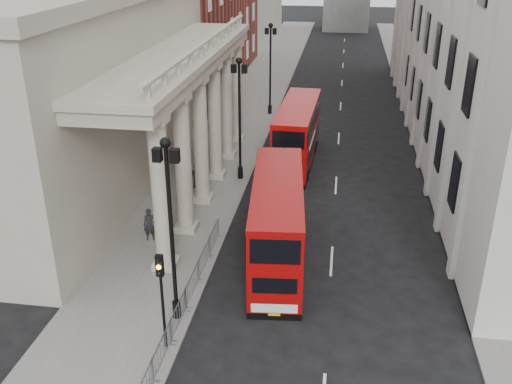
% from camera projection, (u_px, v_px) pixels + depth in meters
% --- Properties ---
extents(ground, '(260.00, 260.00, 0.00)m').
position_uv_depth(ground, '(164.00, 384.00, 21.50)').
color(ground, black).
rests_on(ground, ground).
extents(sidewalk_west, '(6.00, 140.00, 0.12)m').
position_uv_depth(sidewalk_west, '(233.00, 133.00, 48.94)').
color(sidewalk_west, slate).
rests_on(sidewalk_west, ground).
extents(sidewalk_east, '(3.00, 140.00, 0.12)m').
position_uv_depth(sidewalk_east, '(431.00, 142.00, 46.68)').
color(sidewalk_east, slate).
rests_on(sidewalk_east, ground).
extents(kerb, '(0.20, 140.00, 0.14)m').
position_uv_depth(kerb, '(267.00, 134.00, 48.53)').
color(kerb, slate).
rests_on(kerb, ground).
extents(portico_building, '(9.00, 28.00, 12.00)m').
position_uv_depth(portico_building, '(83.00, 97.00, 36.71)').
color(portico_building, '#9E9984').
rests_on(portico_building, ground).
extents(lamp_post_south, '(1.05, 0.44, 8.32)m').
position_uv_depth(lamp_post_south, '(171.00, 220.00, 23.17)').
color(lamp_post_south, black).
rests_on(lamp_post_south, sidewalk_west).
extents(lamp_post_mid, '(1.05, 0.44, 8.32)m').
position_uv_depth(lamp_post_mid, '(240.00, 111.00, 37.61)').
color(lamp_post_mid, black).
rests_on(lamp_post_mid, sidewalk_west).
extents(lamp_post_north, '(1.05, 0.44, 8.32)m').
position_uv_depth(lamp_post_north, '(270.00, 63.00, 52.04)').
color(lamp_post_north, black).
rests_on(lamp_post_north, sidewalk_west).
extents(traffic_light, '(0.28, 0.33, 4.30)m').
position_uv_depth(traffic_light, '(161.00, 285.00, 22.08)').
color(traffic_light, black).
rests_on(traffic_light, sidewalk_west).
extents(crowd_barriers, '(0.50, 18.75, 1.10)m').
position_uv_depth(crowd_barriers, '(170.00, 332.00, 23.28)').
color(crowd_barriers, gray).
rests_on(crowd_barriers, sidewalk_west).
extents(bus_near, '(3.43, 10.41, 4.41)m').
position_uv_depth(bus_near, '(277.00, 221.00, 28.78)').
color(bus_near, '#9C0707').
rests_on(bus_near, ground).
extents(bus_far, '(2.83, 10.26, 4.39)m').
position_uv_depth(bus_far, '(297.00, 133.00, 41.78)').
color(bus_far, '#B20808').
rests_on(bus_far, ground).
extents(pedestrian_a, '(0.75, 0.58, 1.84)m').
position_uv_depth(pedestrian_a, '(150.00, 225.00, 31.16)').
color(pedestrian_a, black).
rests_on(pedestrian_a, sidewalk_west).
extents(pedestrian_b, '(0.87, 0.70, 1.70)m').
position_uv_depth(pedestrian_b, '(196.00, 175.00, 37.78)').
color(pedestrian_b, '#2A2522').
rests_on(pedestrian_b, sidewalk_west).
extents(pedestrian_c, '(0.80, 0.54, 1.59)m').
position_uv_depth(pedestrian_c, '(215.00, 150.00, 42.45)').
color(pedestrian_c, black).
rests_on(pedestrian_c, sidewalk_west).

